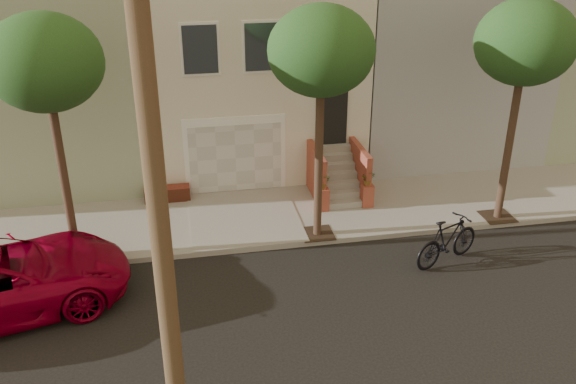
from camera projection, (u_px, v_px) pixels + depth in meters
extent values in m
plane|color=black|center=(314.00, 327.00, 13.75)|extent=(90.00, 90.00, 0.00)
cube|color=#99958B|center=(274.00, 216.00, 18.47)|extent=(40.00, 3.70, 0.15)
cube|color=beige|center=(245.00, 54.00, 22.14)|extent=(7.00, 8.00, 7.00)
cube|color=#92A283|center=(48.00, 63.00, 20.98)|extent=(6.50, 8.00, 7.00)
cube|color=#96999E|center=(423.00, 47.00, 23.30)|extent=(6.50, 8.00, 7.00)
cube|color=white|center=(235.00, 154.00, 19.41)|extent=(3.20, 0.12, 2.50)
cube|color=silver|center=(235.00, 158.00, 19.40)|extent=(2.90, 0.06, 2.20)
cube|color=#99958B|center=(244.00, 216.00, 18.28)|extent=(3.20, 3.70, 0.02)
cube|color=brown|center=(167.00, 194.00, 19.19)|extent=(1.40, 0.45, 0.44)
cube|color=black|center=(332.00, 114.00, 19.41)|extent=(1.00, 0.06, 2.00)
cube|color=#3F4751|center=(200.00, 49.00, 17.79)|extent=(1.00, 0.06, 1.40)
cube|color=white|center=(200.00, 49.00, 17.80)|extent=(1.15, 0.05, 1.55)
cube|color=#3F4751|center=(262.00, 47.00, 18.09)|extent=(1.00, 0.06, 1.40)
cube|color=white|center=(262.00, 47.00, 18.11)|extent=(1.15, 0.05, 1.55)
cube|color=#3F4751|center=(321.00, 45.00, 18.40)|extent=(1.00, 0.06, 1.40)
cube|color=white|center=(321.00, 44.00, 18.42)|extent=(1.15, 0.05, 1.55)
cube|color=#99958B|center=(344.00, 204.00, 18.80)|extent=(1.20, 0.28, 0.20)
cube|color=#99958B|center=(342.00, 194.00, 18.96)|extent=(1.20, 0.28, 0.20)
cube|color=#99958B|center=(340.00, 185.00, 19.13)|extent=(1.20, 0.28, 0.20)
cube|color=#99958B|center=(338.00, 175.00, 19.29)|extent=(1.20, 0.28, 0.20)
cube|color=#99958B|center=(336.00, 166.00, 19.45)|extent=(1.20, 0.28, 0.20)
cube|color=#99958B|center=(334.00, 157.00, 19.62)|extent=(1.20, 0.28, 0.20)
cube|color=#99958B|center=(332.00, 148.00, 19.78)|extent=(1.20, 0.28, 0.20)
cube|color=brown|center=(316.00, 174.00, 19.13)|extent=(0.18, 1.96, 1.60)
cube|color=brown|center=(359.00, 171.00, 19.37)|extent=(0.18, 1.96, 1.60)
cube|color=brown|center=(322.00, 199.00, 18.54)|extent=(0.35, 0.35, 0.70)
imported|color=#1A4117|center=(323.00, 182.00, 18.29)|extent=(0.40, 0.35, 0.45)
cube|color=brown|center=(367.00, 195.00, 18.78)|extent=(0.35, 0.35, 0.70)
imported|color=#1A4117|center=(368.00, 178.00, 18.53)|extent=(0.41, 0.35, 0.45)
cube|color=#2D2116|center=(77.00, 256.00, 16.21)|extent=(0.90, 0.90, 0.02)
cylinder|color=#372519|center=(65.00, 184.00, 15.32)|extent=(0.22, 0.22, 4.20)
ellipsoid|color=#1A4117|center=(44.00, 62.00, 14.02)|extent=(2.70, 2.57, 2.29)
cube|color=#2D2116|center=(317.00, 234.00, 17.32)|extent=(0.90, 0.90, 0.02)
cylinder|color=#372519|center=(319.00, 165.00, 16.43)|extent=(0.22, 0.22, 4.20)
ellipsoid|color=#1A4117|center=(321.00, 51.00, 15.13)|extent=(2.70, 2.57, 2.29)
cube|color=#2D2116|center=(497.00, 217.00, 18.26)|extent=(0.90, 0.90, 0.02)
cylinder|color=#372519|center=(508.00, 151.00, 17.36)|extent=(0.22, 0.22, 4.20)
ellipsoid|color=#1A4117|center=(526.00, 42.00, 16.06)|extent=(2.70, 2.57, 2.29)
cylinder|color=#442D1F|center=(157.00, 198.00, 8.27)|extent=(0.30, 0.30, 10.00)
imported|color=black|center=(448.00, 241.00, 15.96)|extent=(2.24, 1.44, 1.31)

